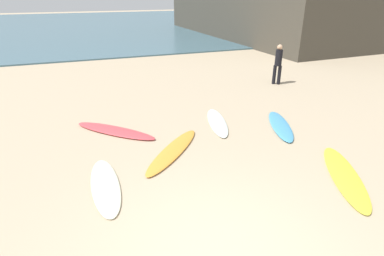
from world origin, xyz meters
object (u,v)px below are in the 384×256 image
at_px(surfboard_3, 115,131).
at_px(surfboard_4, 345,176).
at_px(beachgoer_mid, 278,63).
at_px(surfboard_0, 173,151).
at_px(surfboard_5, 280,125).
at_px(surfboard_2, 105,185).
at_px(surfboard_1, 217,122).

bearing_deg(surfboard_3, surfboard_4, -88.01).
distance_m(surfboard_4, beachgoer_mid, 7.20).
xyz_separation_m(surfboard_0, surfboard_3, (-1.17, 1.68, 0.01)).
relative_size(surfboard_5, beachgoer_mid, 1.36).
bearing_deg(surfboard_2, surfboard_4, -15.72).
bearing_deg(surfboard_2, surfboard_3, 78.73).
distance_m(surfboard_2, surfboard_4, 5.01).
bearing_deg(beachgoer_mid, surfboard_2, -106.70).
distance_m(surfboard_2, surfboard_5, 5.26).
height_order(surfboard_4, surfboard_5, surfboard_5).
relative_size(surfboard_4, beachgoer_mid, 1.59).
relative_size(surfboard_2, surfboard_4, 0.83).
xyz_separation_m(surfboard_0, surfboard_5, (3.37, 0.37, 0.01)).
bearing_deg(beachgoer_mid, surfboard_5, -83.76).
bearing_deg(surfboard_4, surfboard_1, -41.30).
distance_m(surfboard_3, beachgoer_mid, 7.53).
relative_size(surfboard_0, surfboard_2, 1.19).
bearing_deg(surfboard_1, surfboard_2, 47.43).
height_order(surfboard_0, surfboard_2, surfboard_0).
relative_size(surfboard_1, surfboard_3, 0.85).
relative_size(surfboard_3, surfboard_4, 1.00).
relative_size(surfboard_0, surfboard_5, 1.16).
relative_size(surfboard_1, surfboard_2, 1.01).
relative_size(surfboard_1, surfboard_4, 0.85).
bearing_deg(surfboard_0, beachgoer_mid, 78.47).
xyz_separation_m(surfboard_5, beachgoer_mid, (2.49, 3.87, 0.86)).
xyz_separation_m(surfboard_4, surfboard_5, (0.28, 2.71, 0.01)).
bearing_deg(surfboard_5, surfboard_2, 37.25).
bearing_deg(surfboard_2, beachgoer_mid, 34.95).
bearing_deg(surfboard_5, surfboard_4, 106.89).
bearing_deg(surfboard_3, surfboard_2, -146.54).
distance_m(surfboard_0, surfboard_1, 2.17).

